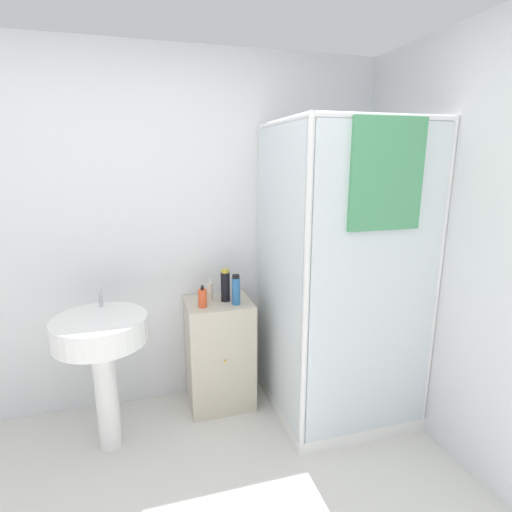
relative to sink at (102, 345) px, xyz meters
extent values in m
cube|color=silver|center=(0.34, 0.50, 0.56)|extent=(6.40, 0.06, 2.50)
cube|color=white|center=(1.56, 0.02, -0.65)|extent=(0.90, 0.90, 0.09)
cylinder|color=white|center=(1.99, 0.45, 0.31)|extent=(0.04, 0.04, 2.01)
cylinder|color=white|center=(1.13, 0.45, 0.31)|extent=(0.04, 0.04, 2.01)
cylinder|color=white|center=(1.99, -0.42, 0.31)|extent=(0.04, 0.04, 2.01)
cylinder|color=white|center=(1.13, -0.42, 0.31)|extent=(0.04, 0.04, 2.01)
cylinder|color=white|center=(1.56, -0.42, 1.30)|extent=(0.87, 0.04, 0.04)
cylinder|color=white|center=(1.56, 0.45, 1.30)|extent=(0.87, 0.04, 0.04)
cylinder|color=white|center=(1.13, 0.02, 1.30)|extent=(0.04, 0.87, 0.04)
cylinder|color=white|center=(1.99, 0.02, 1.30)|extent=(0.04, 0.87, 0.04)
cube|color=silver|center=(1.56, -0.43, 0.34)|extent=(0.83, 0.01, 1.88)
cube|color=silver|center=(1.11, 0.02, 0.34)|extent=(0.01, 0.83, 1.88)
cylinder|color=#B7BABF|center=(1.79, 0.39, 0.15)|extent=(0.02, 0.02, 1.51)
cylinder|color=#B7BABF|center=(1.79, 0.34, 0.92)|extent=(0.07, 0.07, 0.04)
cube|color=#4C9966|center=(1.56, -0.45, 1.00)|extent=(0.44, 0.03, 0.60)
cube|color=beige|center=(0.76, 0.27, -0.29)|extent=(0.46, 0.39, 0.80)
sphere|color=gold|center=(0.76, 0.06, -0.25)|extent=(0.02, 0.02, 0.02)
cylinder|color=white|center=(0.00, 0.00, -0.34)|extent=(0.14, 0.14, 0.72)
cylinder|color=white|center=(0.00, 0.00, 0.10)|extent=(0.55, 0.55, 0.15)
cylinder|color=#B7BABF|center=(0.00, 0.19, 0.24)|extent=(0.02, 0.02, 0.13)
cube|color=#B7BABF|center=(0.00, 0.16, 0.29)|extent=(0.02, 0.07, 0.02)
cylinder|color=#E5562D|center=(0.64, 0.19, 0.17)|extent=(0.06, 0.06, 0.12)
cylinder|color=black|center=(0.64, 0.19, 0.24)|extent=(0.02, 0.02, 0.02)
cube|color=black|center=(0.64, 0.17, 0.25)|extent=(0.02, 0.03, 0.01)
cylinder|color=black|center=(0.81, 0.26, 0.21)|extent=(0.06, 0.06, 0.21)
cylinder|color=gold|center=(0.81, 0.26, 0.32)|extent=(0.05, 0.05, 0.02)
cylinder|color=#2D66A3|center=(0.87, 0.18, 0.20)|extent=(0.06, 0.06, 0.19)
cylinder|color=black|center=(0.87, 0.18, 0.30)|extent=(0.05, 0.05, 0.02)
cylinder|color=beige|center=(0.71, 0.30, 0.17)|extent=(0.04, 0.04, 0.12)
cylinder|color=silver|center=(0.71, 0.30, 0.24)|extent=(0.01, 0.01, 0.02)
cube|color=silver|center=(0.71, 0.29, 0.25)|extent=(0.01, 0.02, 0.01)
camera|label=1|loc=(0.28, -2.35, 1.08)|focal=28.00mm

